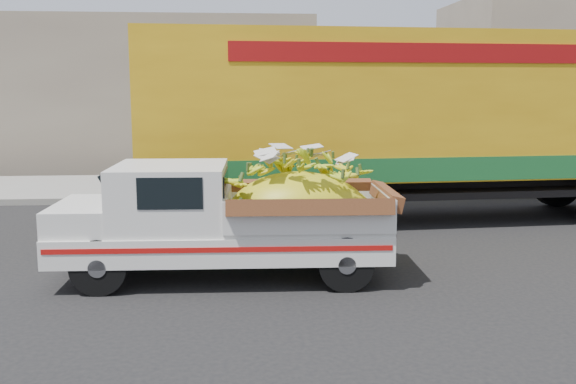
{
  "coord_description": "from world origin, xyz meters",
  "views": [
    {
      "loc": [
        -1.6,
        -8.64,
        2.71
      ],
      "look_at": [
        -0.8,
        0.98,
        1.15
      ],
      "focal_mm": 40.0,
      "sensor_mm": 36.0,
      "label": 1
    }
  ],
  "objects": [
    {
      "name": "semi_trailer",
      "position": [
        2.44,
        4.28,
        2.12
      ],
      "size": [
        12.04,
        3.28,
        3.8
      ],
      "rotation": [
        0.0,
        0.0,
        0.06
      ],
      "color": "black",
      "rests_on": "ground"
    },
    {
      "name": "pickup_truck",
      "position": [
        -1.42,
        0.41,
        0.88
      ],
      "size": [
        4.75,
        1.88,
        1.65
      ],
      "rotation": [
        0.0,
        0.0,
        -0.03
      ],
      "color": "black",
      "rests_on": "ground"
    },
    {
      "name": "sidewalk",
      "position": [
        0.0,
        8.83,
        0.07
      ],
      "size": [
        60.0,
        4.0,
        0.14
      ],
      "primitive_type": "cube",
      "color": "gray",
      "rests_on": "ground"
    },
    {
      "name": "building_left",
      "position": [
        -8.0,
        14.73,
        2.5
      ],
      "size": [
        18.0,
        6.0,
        5.0
      ],
      "primitive_type": "cube",
      "color": "gray",
      "rests_on": "ground"
    },
    {
      "name": "ground",
      "position": [
        0.0,
        0.0,
        0.0
      ],
      "size": [
        100.0,
        100.0,
        0.0
      ],
      "primitive_type": "plane",
      "color": "black",
      "rests_on": "ground"
    },
    {
      "name": "curb",
      "position": [
        0.0,
        6.73,
        0.07
      ],
      "size": [
        60.0,
        0.25,
        0.15
      ],
      "primitive_type": "cube",
      "color": "gray",
      "rests_on": "ground"
    }
  ]
}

